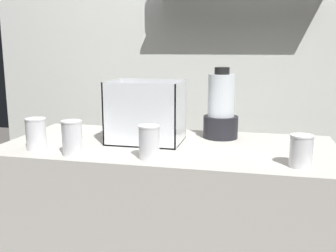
# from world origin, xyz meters

# --- Properties ---
(counter) EXTENTS (1.40, 0.64, 0.90)m
(counter) POSITION_xyz_m (0.00, 0.00, 0.45)
(counter) COLOR beige
(counter) RESTS_ON ground_plane
(back_wall_unit) EXTENTS (2.60, 0.24, 2.50)m
(back_wall_unit) POSITION_xyz_m (0.01, 0.77, 1.26)
(back_wall_unit) COLOR silver
(back_wall_unit) RESTS_ON ground_plane
(carrot_display_bin) EXTENTS (0.31, 0.23, 0.27)m
(carrot_display_bin) POSITION_xyz_m (-0.10, 0.03, 0.99)
(carrot_display_bin) COLOR white
(carrot_display_bin) RESTS_ON counter
(blender_pitcher) EXTENTS (0.16, 0.16, 0.32)m
(blender_pitcher) POSITION_xyz_m (0.21, 0.18, 1.03)
(blender_pitcher) COLOR black
(blender_pitcher) RESTS_ON counter
(juice_cup_pomegranate_far_left) EXTENTS (0.08, 0.08, 0.13)m
(juice_cup_pomegranate_far_left) POSITION_xyz_m (-0.50, -0.20, 0.96)
(juice_cup_pomegranate_far_left) COLOR white
(juice_cup_pomegranate_far_left) RESTS_ON counter
(juice_cup_carrot_left) EXTENTS (0.08, 0.08, 0.13)m
(juice_cup_carrot_left) POSITION_xyz_m (-0.32, -0.24, 0.96)
(juice_cup_carrot_left) COLOR white
(juice_cup_carrot_left) RESTS_ON counter
(juice_cup_carrot_middle) EXTENTS (0.08, 0.08, 0.13)m
(juice_cup_carrot_middle) POSITION_xyz_m (-0.02, -0.23, 0.95)
(juice_cup_carrot_middle) COLOR white
(juice_cup_carrot_middle) RESTS_ON counter
(juice_cup_orange_right) EXTENTS (0.08, 0.08, 0.11)m
(juice_cup_orange_right) POSITION_xyz_m (0.52, -0.21, 0.95)
(juice_cup_orange_right) COLOR white
(juice_cup_orange_right) RESTS_ON counter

